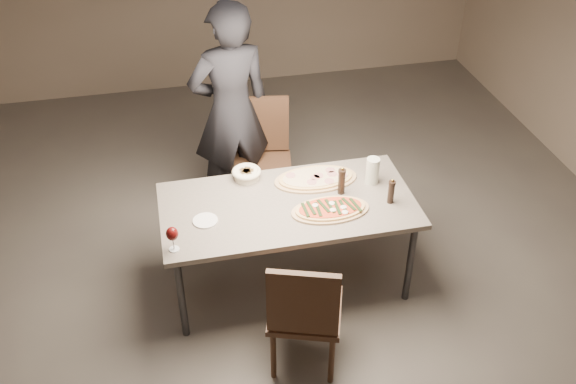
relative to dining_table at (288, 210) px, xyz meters
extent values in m
plane|color=#57514B|center=(0.00, 0.00, -0.69)|extent=(7.00, 7.00, 0.00)
cube|color=slate|center=(0.00, 0.00, 0.04)|extent=(1.80, 0.90, 0.04)
cylinder|color=#333335|center=(-0.82, -0.37, -0.34)|extent=(0.05, 0.05, 0.71)
cylinder|color=#333335|center=(0.82, -0.37, -0.34)|extent=(0.05, 0.05, 0.71)
cylinder|color=#333335|center=(-0.82, 0.37, -0.34)|extent=(0.05, 0.05, 0.71)
cylinder|color=#333335|center=(0.82, 0.37, -0.34)|extent=(0.05, 0.05, 0.71)
ellipsoid|color=white|center=(0.29, -0.11, 0.10)|extent=(0.05, 0.05, 0.01)
ellipsoid|color=white|center=(0.35, -0.23, 0.10)|extent=(0.05, 0.05, 0.01)
ellipsoid|color=white|center=(0.17, -0.11, 0.10)|extent=(0.05, 0.05, 0.01)
ellipsoid|color=white|center=(0.36, -0.17, 0.10)|extent=(0.05, 0.05, 0.01)
ellipsoid|color=white|center=(0.28, -0.19, 0.10)|extent=(0.05, 0.05, 0.01)
cube|color=black|center=(0.09, -0.14, 0.09)|extent=(0.03, 0.16, 0.01)
cube|color=black|center=(0.13, -0.13, 0.09)|extent=(0.04, 0.16, 0.01)
cube|color=black|center=(0.18, -0.16, 0.09)|extent=(0.03, 0.16, 0.01)
cube|color=black|center=(0.22, -0.13, 0.09)|extent=(0.06, 0.16, 0.01)
cube|color=black|center=(0.27, -0.14, 0.09)|extent=(0.04, 0.16, 0.01)
cube|color=black|center=(0.31, -0.17, 0.09)|extent=(0.03, 0.16, 0.01)
cube|color=black|center=(0.36, -0.17, 0.09)|extent=(0.03, 0.16, 0.01)
cube|color=black|center=(0.40, -0.15, 0.09)|extent=(0.07, 0.16, 0.01)
cube|color=black|center=(0.45, -0.16, 0.09)|extent=(0.05, 0.16, 0.01)
cylinder|color=tan|center=(0.25, 0.22, 0.09)|extent=(0.07, 0.07, 0.00)
cylinder|color=tan|center=(0.39, 0.24, 0.09)|extent=(0.07, 0.07, 0.00)
cylinder|color=tan|center=(0.08, 0.29, 0.09)|extent=(0.07, 0.07, 0.00)
cylinder|color=tan|center=(0.34, 0.15, 0.09)|extent=(0.07, 0.07, 0.00)
cylinder|color=tan|center=(0.22, 0.17, 0.09)|extent=(0.07, 0.07, 0.00)
cylinder|color=tan|center=(0.39, 0.29, 0.09)|extent=(0.07, 0.07, 0.00)
cylinder|color=tan|center=(0.29, 0.24, 0.09)|extent=(0.07, 0.07, 0.00)
cylinder|color=tan|center=(0.46, 0.21, 0.09)|extent=(0.07, 0.07, 0.00)
cylinder|color=beige|center=(-0.23, 0.37, 0.09)|extent=(0.18, 0.18, 0.07)
torus|color=beige|center=(-0.23, 0.37, 0.12)|extent=(0.22, 0.22, 0.03)
cube|color=#9E7440|center=(-0.21, 0.37, 0.11)|extent=(0.06, 0.06, 0.04)
cube|color=#9E7440|center=(-0.23, 0.39, 0.11)|extent=(0.07, 0.07, 0.04)
cube|color=#9E7440|center=(-0.25, 0.38, 0.11)|extent=(0.07, 0.07, 0.04)
cube|color=#9E7440|center=(-0.25, 0.35, 0.11)|extent=(0.07, 0.07, 0.04)
cube|color=#9E7440|center=(-0.23, 0.34, 0.11)|extent=(0.05, 0.06, 0.04)
cylinder|color=white|center=(0.41, -0.20, 0.06)|extent=(0.12, 0.12, 0.01)
cylinder|color=#AFA240|center=(0.41, -0.20, 0.07)|extent=(0.08, 0.08, 0.00)
cylinder|color=black|center=(0.71, -0.14, 0.14)|extent=(0.05, 0.05, 0.16)
cylinder|color=black|center=(0.71, -0.14, 0.23)|extent=(0.05, 0.05, 0.02)
sphere|color=gold|center=(0.71, -0.14, 0.25)|extent=(0.02, 0.02, 0.02)
cylinder|color=black|center=(0.40, 0.04, 0.15)|extent=(0.05, 0.05, 0.18)
cylinder|color=black|center=(0.40, 0.04, 0.25)|extent=(0.06, 0.06, 0.02)
sphere|color=gold|center=(0.40, 0.04, 0.27)|extent=(0.02, 0.02, 0.02)
cylinder|color=silver|center=(0.66, 0.12, 0.16)|extent=(0.10, 0.10, 0.20)
cylinder|color=silver|center=(-0.82, -0.32, 0.06)|extent=(0.07, 0.07, 0.01)
cylinder|color=silver|center=(-0.82, -0.32, 0.11)|extent=(0.01, 0.01, 0.09)
ellipsoid|color=#4D0B0B|center=(-0.82, -0.32, 0.19)|extent=(0.08, 0.08, 0.10)
cylinder|color=white|center=(-0.59, -0.08, 0.06)|extent=(0.17, 0.17, 0.01)
cube|color=#3F281A|center=(-0.05, -0.75, -0.25)|extent=(0.58, 0.58, 0.04)
cylinder|color=#3F281A|center=(-0.29, -0.86, -0.48)|extent=(0.04, 0.04, 0.43)
cylinder|color=#3F281A|center=(0.07, -0.98, -0.48)|extent=(0.04, 0.04, 0.43)
cylinder|color=#3F281A|center=(-0.17, -0.51, -0.48)|extent=(0.04, 0.04, 0.43)
cylinder|color=#3F281A|center=(0.19, -0.63, -0.48)|extent=(0.04, 0.04, 0.43)
cube|color=#3F281A|center=(-0.12, -0.94, 0.03)|extent=(0.43, 0.18, 0.48)
cube|color=#3F281A|center=(-0.02, 0.90, -0.22)|extent=(0.56, 0.56, 0.04)
cylinder|color=#3F281A|center=(0.21, 1.06, -0.47)|extent=(0.04, 0.04, 0.45)
cylinder|color=#3F281A|center=(-0.18, 1.13, -0.47)|extent=(0.04, 0.04, 0.45)
cylinder|color=#3F281A|center=(0.14, 0.67, -0.47)|extent=(0.04, 0.04, 0.45)
cylinder|color=#3F281A|center=(-0.25, 0.74, -0.47)|extent=(0.04, 0.04, 0.45)
cube|color=#3F281A|center=(0.02, 1.11, 0.07)|extent=(0.46, 0.12, 0.50)
imported|color=black|center=(-0.24, 1.07, 0.24)|extent=(0.75, 0.56, 1.87)
camera|label=1|loc=(-0.78, -3.53, 2.80)|focal=40.00mm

